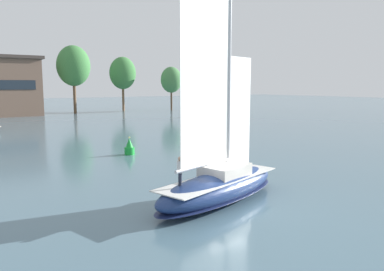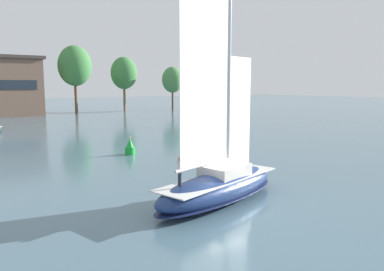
# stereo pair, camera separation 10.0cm
# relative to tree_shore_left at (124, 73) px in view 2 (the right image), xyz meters

# --- Properties ---
(ground_plane) EXTENTS (400.00, 400.00, 0.00)m
(ground_plane) POSITION_rel_tree_shore_left_xyz_m (-28.57, -79.26, -10.33)
(ground_plane) COLOR slate
(tree_shore_left) EXTENTS (7.17, 7.17, 14.76)m
(tree_shore_left) POSITION_rel_tree_shore_left_xyz_m (0.00, 0.00, 0.00)
(tree_shore_left) COLOR brown
(tree_shore_left) RESTS_ON ground
(tree_shore_center) EXTENTS (8.20, 8.20, 16.88)m
(tree_shore_center) POSITION_rel_tree_shore_left_xyz_m (-13.84, -1.59, 1.49)
(tree_shore_center) COLOR brown
(tree_shore_center) RESTS_ON ground
(tree_shore_right) EXTENTS (5.94, 5.94, 12.24)m
(tree_shore_right) POSITION_rel_tree_shore_left_xyz_m (12.57, -4.88, -1.77)
(tree_shore_right) COLOR #4C3828
(tree_shore_right) RESTS_ON ground
(sailboat_main) EXTENTS (11.13, 5.80, 14.73)m
(sailboat_main) POSITION_rel_tree_shore_left_xyz_m (-28.55, -79.25, -9.18)
(sailboat_main) COLOR navy
(sailboat_main) RESTS_ON ground
(sailboat_moored_near_marina) EXTENTS (8.34, 7.26, 11.94)m
(sailboat_moored_near_marina) POSITION_rel_tree_shore_left_xyz_m (6.80, -28.50, -9.52)
(sailboat_moored_near_marina) COLOR white
(sailboat_moored_near_marina) RESTS_ON ground
(channel_buoy) EXTENTS (1.01, 1.01, 1.84)m
(channel_buoy) POSITION_rel_tree_shore_left_xyz_m (-26.55, -61.86, -9.61)
(channel_buoy) COLOR green
(channel_buoy) RESTS_ON ground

